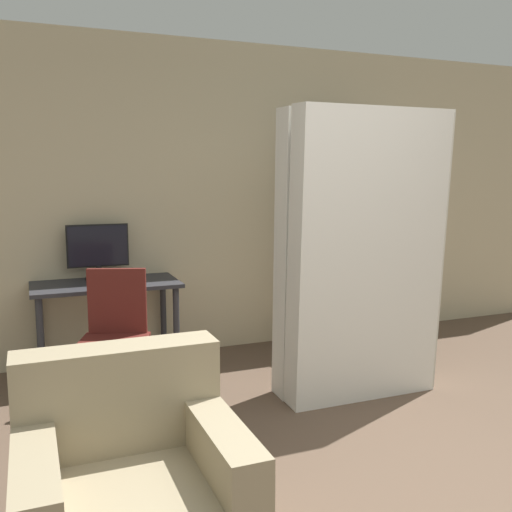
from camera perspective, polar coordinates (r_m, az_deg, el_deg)
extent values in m
cube|color=#C6B793|center=(5.08, -3.94, 5.71)|extent=(8.00, 0.06, 2.70)
cube|color=#2D2D33|center=(4.62, -14.78, -2.78)|extent=(1.12, 0.58, 0.03)
cylinder|color=#2D2D33|center=(4.45, -20.70, -8.28)|extent=(0.05, 0.05, 0.70)
cylinder|color=#2D2D33|center=(4.57, -7.95, -7.38)|extent=(0.05, 0.05, 0.70)
cylinder|color=#2D2D33|center=(4.89, -20.83, -6.80)|extent=(0.05, 0.05, 0.70)
cylinder|color=#2D2D33|center=(5.00, -9.24, -6.03)|extent=(0.05, 0.05, 0.70)
cylinder|color=black|center=(4.77, -15.41, -2.15)|extent=(0.21, 0.21, 0.02)
cylinder|color=black|center=(4.76, -15.44, -1.47)|extent=(0.04, 0.04, 0.10)
cube|color=black|center=(4.74, -15.54, 1.01)|extent=(0.48, 0.02, 0.34)
cube|color=black|center=(4.73, -15.53, 1.01)|extent=(0.46, 0.03, 0.32)
cylinder|color=#4C4C51|center=(4.05, -13.93, -14.63)|extent=(0.52, 0.52, 0.03)
cylinder|color=#4C4C51|center=(3.97, -14.04, -11.74)|extent=(0.05, 0.05, 0.40)
cube|color=#591E19|center=(3.90, -14.15, -8.60)|extent=(0.56, 0.56, 0.05)
cube|color=#591E19|center=(4.03, -13.71, -4.38)|extent=(0.39, 0.17, 0.45)
cube|color=#2D2319|center=(5.25, 4.75, 2.09)|extent=(0.02, 0.28, 2.03)
cube|color=#2D2319|center=(5.57, 10.79, 2.33)|extent=(0.02, 0.28, 2.03)
cube|color=#2D2319|center=(5.51, 7.20, 2.35)|extent=(0.67, 0.02, 2.03)
cube|color=#2D2319|center=(5.59, 7.66, -8.07)|extent=(0.64, 0.24, 0.02)
cube|color=#2D2319|center=(5.48, 7.76, -3.01)|extent=(0.64, 0.24, 0.02)
cube|color=#2D2319|center=(5.40, 7.86, 2.22)|extent=(0.64, 0.24, 0.02)
cube|color=#2D2319|center=(5.37, 7.97, 7.55)|extent=(0.64, 0.24, 0.02)
cube|color=#2D2319|center=(5.39, 8.08, 12.90)|extent=(0.64, 0.24, 0.02)
cube|color=silver|center=(5.45, 4.82, -6.43)|extent=(0.04, 0.13, 0.36)
cube|color=silver|center=(5.41, 5.53, -6.23)|extent=(0.03, 0.20, 0.41)
cube|color=red|center=(5.48, 5.60, -6.56)|extent=(0.03, 0.14, 0.32)
cube|color=teal|center=(5.47, 6.09, -6.54)|extent=(0.03, 0.18, 0.32)
cube|color=orange|center=(5.49, 6.49, -6.06)|extent=(0.04, 0.17, 0.41)
cube|color=teal|center=(5.52, 6.80, -6.33)|extent=(0.02, 0.19, 0.34)
cube|color=teal|center=(5.52, 7.22, -6.38)|extent=(0.03, 0.17, 0.34)
cube|color=brown|center=(5.56, 7.50, -6.52)|extent=(0.04, 0.16, 0.29)
cube|color=orange|center=(5.56, 7.87, -5.75)|extent=(0.03, 0.18, 0.44)
cube|color=brown|center=(5.28, 5.20, -1.03)|extent=(0.04, 0.18, 0.41)
cube|color=gold|center=(5.32, 5.47, -1.49)|extent=(0.03, 0.17, 0.31)
cube|color=teal|center=(5.32, 5.94, -1.51)|extent=(0.04, 0.18, 0.31)
cube|color=brown|center=(5.36, 6.12, -0.89)|extent=(0.03, 0.20, 0.41)
cube|color=gold|center=(5.39, 6.35, -1.02)|extent=(0.02, 0.18, 0.38)
cube|color=brown|center=(5.27, 4.98, 4.27)|extent=(0.04, 0.15, 0.38)
cube|color=orange|center=(5.29, 5.45, 3.85)|extent=(0.04, 0.17, 0.30)
cube|color=brown|center=(5.30, 5.90, 4.25)|extent=(0.03, 0.20, 0.37)
cube|color=gold|center=(5.31, 6.35, 3.94)|extent=(0.04, 0.18, 0.31)
cube|color=orange|center=(5.31, 6.78, 4.42)|extent=(0.03, 0.18, 0.40)
cube|color=#287A38|center=(5.24, 5.15, 9.96)|extent=(0.03, 0.14, 0.42)
cube|color=brown|center=(5.26, 5.45, 9.41)|extent=(0.03, 0.19, 0.32)
cube|color=#287A38|center=(5.24, 6.09, 10.09)|extent=(0.04, 0.16, 0.44)
cube|color=#1E4C9E|center=(5.27, 6.37, 9.61)|extent=(0.02, 0.18, 0.36)
cube|color=teal|center=(5.33, 6.41, 9.68)|extent=(0.03, 0.16, 0.37)
cube|color=teal|center=(5.35, 6.84, 9.70)|extent=(0.04, 0.14, 0.38)
cube|color=#1E4C9E|center=(5.37, 7.17, 9.42)|extent=(0.04, 0.16, 0.33)
cube|color=silver|center=(3.96, 11.14, -0.15)|extent=(1.12, 0.30, 2.01)
cube|color=beige|center=(4.29, 17.38, 0.26)|extent=(0.01, 0.30, 1.97)
cube|color=silver|center=(4.15, 9.45, 0.25)|extent=(1.12, 0.26, 2.01)
cube|color=beige|center=(4.46, 15.57, 0.62)|extent=(0.01, 0.26, 1.97)
cube|color=gray|center=(2.58, -13.59, -13.54)|extent=(0.85, 0.20, 0.45)
cube|color=gray|center=(2.34, -21.23, -19.64)|extent=(0.16, 0.80, 0.20)
cube|color=gray|center=(2.43, -3.89, -17.94)|extent=(0.16, 0.80, 0.20)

